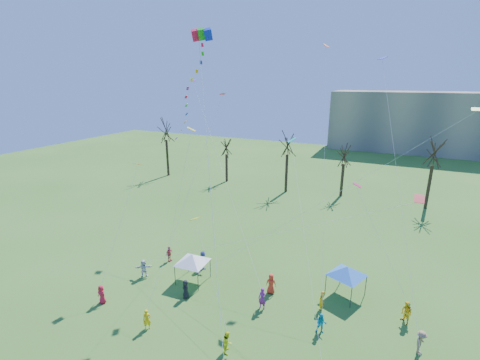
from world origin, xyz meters
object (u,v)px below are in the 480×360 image
at_px(distant_building, 458,124).
at_px(big_box_kite, 193,95).
at_px(canopy_tent_blue, 347,271).
at_px(canopy_tent_white, 192,259).

bearing_deg(distant_building, big_box_kite, -109.44).
relative_size(distant_building, canopy_tent_blue, 17.53).
distance_m(distant_building, canopy_tent_blue, 73.17).
relative_size(distant_building, canopy_tent_white, 16.57).
relative_size(big_box_kite, canopy_tent_blue, 6.51).
distance_m(big_box_kite, canopy_tent_white, 14.64).
height_order(canopy_tent_white, canopy_tent_blue, canopy_tent_blue).
xyz_separation_m(big_box_kite, canopy_tent_white, (-1.70, 1.47, -14.47)).
xyz_separation_m(canopy_tent_white, canopy_tent_blue, (13.02, 3.79, 0.05)).
bearing_deg(canopy_tent_blue, distant_building, 77.58).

